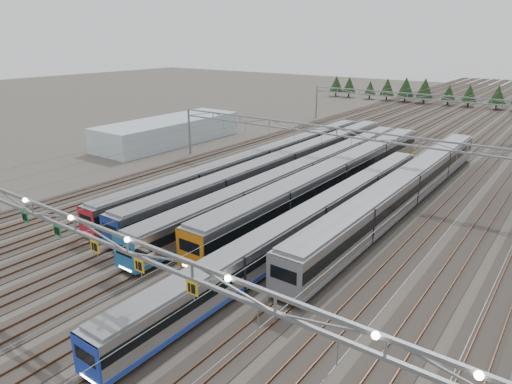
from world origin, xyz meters
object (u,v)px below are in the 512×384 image
Objects in this scene: west_shed at (169,131)px; gantry_mid at (336,138)px; train_f at (405,188)px; gantry_far at (433,102)px; train_a at (262,160)px; train_e at (314,219)px; gantry_near at (73,228)px; train_c at (304,174)px; train_d at (335,177)px; train_b at (287,164)px.

gantry_mid is at bearing -6.65° from west_shed.
gantry_far is at bearing 103.05° from train_f.
train_a is 1.14× the size of train_e.
train_c is at bearing 93.56° from gantry_near.
train_b is at bearing 164.94° from train_d.
gantry_near reaches higher than train_d.
west_shed is at bearing -132.90° from gantry_far.
gantry_near is 1.00× the size of gantry_mid.
gantry_far is (-11.25, 48.53, 4.06)m from train_f.
train_a is 1.02× the size of train_c.
gantry_far is at bearing 96.14° from train_e.
west_shed is at bearing 170.80° from train_f.
train_c is at bearing 124.56° from train_e.
train_e is at bearing -69.20° from gantry_mid.
train_d is 0.96× the size of gantry_mid.
gantry_near is at bearing -93.67° from train_d.
gantry_near is (-6.80, -22.35, 5.15)m from train_e.
west_shed reaches higher than train_b.
train_e is 14.94m from train_f.
train_b reaches higher than train_e.
gantry_mid reaches higher than train_f.
gantry_far reaches higher than train_e.
gantry_far reaches higher than train_b.
train_a is 12.21m from gantry_mid.
gantry_near reaches higher than train_f.
train_e is 23.92m from gantry_near.
west_shed reaches higher than train_a.
gantry_near is at bearing -49.75° from west_shed.
gantry_far is (6.75, 46.91, 4.28)m from train_b.
gantry_far is at bearing 47.10° from west_shed.
train_e is at bearing -55.44° from train_c.
train_c is 1.06× the size of gantry_near.
gantry_mid is at bearing 64.43° from train_c.
gantry_far reaches higher than train_d.
gantry_far is (-6.75, 62.77, 4.45)m from train_e.
train_c is 1.11× the size of train_f.
train_f is (18.00, -1.63, 0.23)m from train_b.
train_f is at bearing -4.58° from train_a.
train_c is at bearing -175.23° from train_d.
train_f is (22.50, -1.80, 0.37)m from train_a.
train_d is 0.96× the size of gantry_far.
gantry_far reaches higher than train_a.
gantry_mid is (-11.25, 3.53, 4.06)m from train_f.
train_b is 47.58m from gantry_far.
train_a is 22.58m from train_f.
gantry_mid reaches higher than train_a.
train_c is (4.50, -2.80, -0.05)m from train_b.
gantry_near is (-2.30, -35.79, 4.75)m from train_d.
gantry_mid reaches higher than west_shed.
train_f is 49.62m from west_shed.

